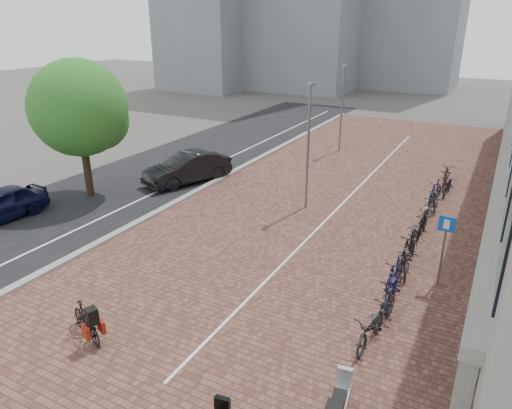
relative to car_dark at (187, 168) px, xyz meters
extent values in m
plane|color=#474442|center=(6.50, -10.09, -0.82)|extent=(140.00, 140.00, 0.00)
cube|color=brown|center=(8.50, 1.91, -0.81)|extent=(14.50, 42.00, 0.04)
cube|color=black|center=(-2.50, 1.91, -0.81)|extent=(8.00, 50.00, 0.03)
cube|color=gray|center=(1.40, 1.91, -0.75)|extent=(0.35, 42.00, 0.14)
cube|color=white|center=(-0.50, 1.91, -0.80)|extent=(0.12, 44.00, 0.00)
cube|color=white|center=(8.70, 1.91, -0.78)|extent=(0.10, 30.00, 0.00)
cube|color=gray|center=(15.30, -12.09, 0.88)|extent=(0.35, 0.35, 3.40)
cube|color=gray|center=(15.30, -6.09, 0.88)|extent=(0.35, 0.35, 3.40)
cube|color=gray|center=(15.30, -0.09, 0.88)|extent=(0.35, 0.35, 3.40)
cube|color=gray|center=(15.30, 5.91, 0.88)|extent=(0.35, 0.35, 3.40)
cube|color=gray|center=(15.30, 11.91, 0.88)|extent=(0.35, 0.35, 3.40)
cube|color=gray|center=(15.30, 17.91, 0.88)|extent=(0.35, 0.35, 3.40)
cube|color=gray|center=(15.30, 23.91, 0.88)|extent=(0.35, 0.35, 3.40)
cube|color=gray|center=(-19.50, 31.91, 9.18)|extent=(10.00, 10.00, 20.00)
imported|color=black|center=(0.00, 0.00, 0.00)|extent=(3.42, 5.26, 1.64)
imported|color=black|center=(5.57, -12.61, -0.29)|extent=(1.82, 1.10, 1.06)
cube|color=black|center=(5.57, -12.61, 0.19)|extent=(0.40, 0.39, 0.48)
cube|color=maroon|center=(5.35, -12.61, -0.24)|extent=(0.38, 0.23, 0.37)
cube|color=maroon|center=(5.79, -12.61, -0.24)|extent=(0.38, 0.23, 0.37)
cylinder|color=slate|center=(14.00, -4.82, 0.35)|extent=(0.07, 0.07, 2.34)
cube|color=#0E4EB9|center=(14.00, -4.85, 1.47)|extent=(0.53, 0.09, 0.53)
cylinder|color=slate|center=(7.28, -0.46, 2.10)|extent=(0.12, 0.12, 5.85)
cylinder|color=gray|center=(5.32, 10.22, 2.02)|extent=(0.12, 0.12, 5.69)
cylinder|color=#382619|center=(-3.24, -4.08, 0.68)|extent=(0.39, 0.39, 3.00)
sphere|color=#286121|center=(-3.24, -4.08, 3.68)|extent=(4.72, 4.72, 4.72)
sphere|color=#286121|center=(-2.71, -3.44, 3.04)|extent=(3.00, 3.00, 3.00)
imported|color=black|center=(12.81, -9.09, -0.30)|extent=(0.83, 2.02, 1.04)
imported|color=black|center=(12.93, -7.94, -0.29)|extent=(0.65, 1.78, 1.05)
imported|color=#141438|center=(12.86, -6.79, -0.30)|extent=(0.76, 2.00, 1.04)
imported|color=#131636|center=(12.68, -5.64, -0.29)|extent=(0.64, 1.78, 1.05)
imported|color=black|center=(12.84, -4.49, -0.30)|extent=(1.07, 2.07, 1.04)
imported|color=black|center=(12.70, -3.34, -0.29)|extent=(0.65, 1.78, 1.05)
imported|color=black|center=(12.71, -2.19, -0.30)|extent=(1.00, 2.06, 1.04)
imported|color=black|center=(12.79, -1.04, -0.29)|extent=(0.54, 1.76, 1.05)
imported|color=#605C58|center=(12.69, 0.11, -0.30)|extent=(0.73, 1.99, 1.04)
imported|color=#16183E|center=(12.67, 1.26, -0.29)|extent=(0.64, 1.78, 1.05)
imported|color=#222328|center=(12.78, 2.41, -0.30)|extent=(1.01, 2.06, 1.04)
imported|color=#15173C|center=(12.61, 3.56, -0.29)|extent=(0.77, 1.80, 1.05)
imported|color=black|center=(13.05, 4.71, -0.30)|extent=(0.78, 2.00, 1.04)
imported|color=#552116|center=(12.75, 5.86, -0.29)|extent=(0.53, 1.76, 1.05)
imported|color=black|center=(12.72, 7.01, -0.30)|extent=(0.92, 2.04, 1.04)
camera|label=1|loc=(15.12, -20.21, 7.76)|focal=33.05mm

